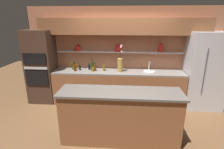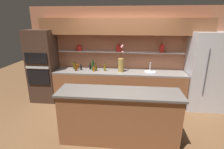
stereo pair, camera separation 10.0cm
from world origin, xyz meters
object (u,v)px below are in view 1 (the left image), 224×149
Objects in this scene: bottle_oil_2 at (104,68)px; sink_fixture at (149,71)px; bottle_wine_8 at (92,66)px; bottle_oil_1 at (95,68)px; refrigerator at (205,71)px; oven_tower at (41,67)px; flower_vase at (120,64)px; bottle_spirit_3 at (75,68)px; bottle_sauce_0 at (93,69)px; bottle_oil_4 at (73,66)px; bottle_sauce_5 at (89,67)px; bottle_sauce_6 at (76,66)px; bottle_sauce_7 at (80,68)px.

sink_fixture is at bearing 0.48° from bottle_oil_2.
bottle_oil_2 is at bearing -7.41° from bottle_wine_8.
refrigerator is at bearing -0.79° from bottle_oil_1.
oven_tower reaches higher than flower_vase.
bottle_spirit_3 is (-3.42, -0.02, 0.02)m from refrigerator.
refrigerator is 12.01× the size of bottle_sauce_0.
bottle_oil_4 is at bearing 174.63° from bottle_wine_8.
oven_tower is 8.40× the size of bottle_oil_2.
oven_tower is at bearing -173.68° from bottle_oil_4.
oven_tower reaches higher than bottle_sauce_0.
bottle_wine_8 is at bearing -38.37° from bottle_sauce_5.
sink_fixture is 2.01m from bottle_spirit_3.
bottle_sauce_5 is at bearing 141.63° from bottle_wine_8.
bottle_sauce_0 is 0.50× the size of bottle_wine_8.
bottle_oil_4 is (0.87, 0.10, 0.01)m from oven_tower.
refrigerator is 11.22× the size of bottle_sauce_5.
bottle_oil_4 is at bearing -176.86° from bottle_sauce_5.
bottle_sauce_6 is at bearing 158.72° from bottle_sauce_0.
bottle_oil_1 is at bearing 178.29° from flower_vase.
bottle_sauce_5 reaches higher than bottle_sauce_7.
bottle_oil_1 is at bearing -8.36° from bottle_oil_4.
bottle_sauce_5 is (-0.19, 0.12, -0.01)m from bottle_oil_1.
flower_vase is 4.30× the size of bottle_sauce_7.
refrigerator reaches higher than bottle_wine_8.
bottle_sauce_5 is at bearing 124.64° from bottle_sauce_0.
flower_vase reaches higher than bottle_oil_1.
bottle_oil_4 is at bearing 164.28° from bottle_sauce_7.
bottle_oil_2 is at bearing -0.29° from bottle_oil_1.
bottle_oil_1 is 1.16× the size of bottle_sauce_6.
sink_fixture is at bearing -2.31° from bottle_oil_4.
bottle_sauce_0 is (-0.73, -0.06, -0.13)m from flower_vase.
sink_fixture is (-1.41, 0.05, -0.05)m from refrigerator.
flower_vase is 3.76× the size of bottle_sauce_6.
bottle_sauce_0 is at bearing -16.50° from bottle_oil_4.
bottle_oil_4 is 1.43× the size of bottle_sauce_7.
bottle_oil_1 is 0.55m from bottle_spirit_3.
bottle_wine_8 is at bearing 108.58° from bottle_sauce_0.
bottle_wine_8 is at bearing 178.78° from sink_fixture.
refrigerator is at bearing -2.62° from bottle_sauce_6.
flower_vase is 0.70m from bottle_oil_1.
bottle_sauce_6 is at bearing 16.29° from bottle_oil_4.
bottle_sauce_0 is at bearing -71.42° from bottle_wine_8.
bottle_sauce_0 is at bearing -175.30° from flower_vase.
sink_fixture is at bearing 0.35° from bottle_oil_1.
bottle_oil_1 reaches higher than bottle_sauce_7.
bottle_oil_2 reaches higher than bottle_sauce_6.
bottle_sauce_0 is 0.55m from bottle_sauce_6.
bottle_oil_2 is 0.89m from bottle_oil_4.
bottle_sauce_0 is at bearing -121.06° from bottle_oil_1.
bottle_sauce_0 is (1.46, -0.08, -0.01)m from oven_tower.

